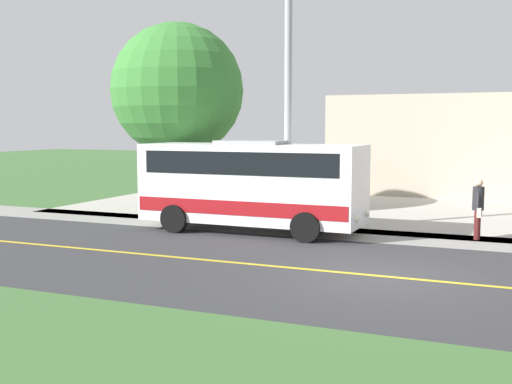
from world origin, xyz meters
TOP-DOWN VIEW (x-y plane):
  - ground_plane at (0.00, 0.00)m, footprint 120.00×120.00m
  - road_surface at (0.00, 0.00)m, footprint 8.00×100.00m
  - sidewalk at (-5.20, 0.00)m, footprint 2.40×100.00m
  - road_centre_line at (0.00, 0.00)m, footprint 0.16×100.00m
  - shuttle_bus_front at (-4.50, -5.07)m, footprint 2.66×7.21m
  - pedestrian_with_bags at (-5.79, 1.72)m, footprint 0.72×0.34m
  - street_light_pole at (-4.88, -4.05)m, footprint 1.97×0.24m
  - tree_curbside at (-7.40, -9.45)m, footprint 5.11×5.11m

SIDE VIEW (x-z plane):
  - ground_plane at x=0.00m, z-range 0.00..0.00m
  - sidewalk at x=-5.20m, z-range 0.00..0.01m
  - road_surface at x=0.00m, z-range 0.00..0.01m
  - road_centre_line at x=0.00m, z-range 0.01..0.01m
  - pedestrian_with_bags at x=-5.79m, z-range 0.08..1.91m
  - shuttle_bus_front at x=-4.50m, z-range 0.15..3.08m
  - street_light_pole at x=-4.88m, z-range 0.41..8.45m
  - tree_curbside at x=-7.40m, z-range 1.10..8.43m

